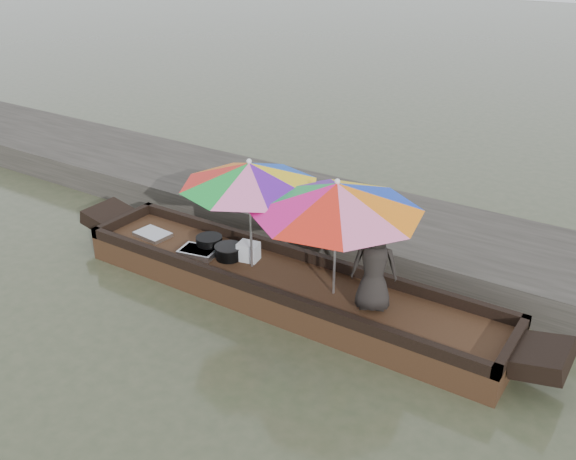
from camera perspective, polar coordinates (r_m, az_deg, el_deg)
The scene contains 11 objects.
water at distance 8.73m, azimuth -0.36°, elevation -6.16°, with size 80.00×80.00×0.00m, color #3B432B.
dock at distance 10.30m, azimuth 6.43°, elevation 0.46°, with size 22.00×2.20×0.50m, color #2D2B26.
boat_hull at distance 8.64m, azimuth -0.37°, elevation -5.18°, with size 6.10×1.20×0.35m, color #3D2617.
cooking_pot at distance 9.28m, azimuth -7.01°, elevation -1.16°, with size 0.38×0.38×0.20m, color black.
tray_crayfish at distance 9.17m, azimuth -7.98°, elevation -1.96°, with size 0.52×0.36×0.09m, color silver.
tray_scallop at distance 9.84m, azimuth -11.94°, elevation -0.38°, with size 0.52×0.36×0.06m, color silver.
charcoal_grill at distance 9.01m, azimuth -5.30°, elevation -2.00°, with size 0.37×0.37×0.17m, color black.
supply_bag at distance 8.93m, azimuth -3.53°, elevation -1.92°, with size 0.28×0.22×0.26m, color silver.
vendor at distance 7.68m, azimuth 7.68°, elevation -3.21°, with size 0.56×0.37×1.15m, color black.
umbrella_bow at distance 8.47m, azimuth -3.35°, elevation 1.36°, with size 1.84×1.84×1.55m, color yellow, non-canonical shape.
umbrella_stern at distance 7.84m, azimuth 4.23°, elevation -0.75°, with size 2.13×2.13×1.55m, color orange, non-canonical shape.
Camera 1 is at (4.12, -6.18, 4.60)m, focal length 40.00 mm.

